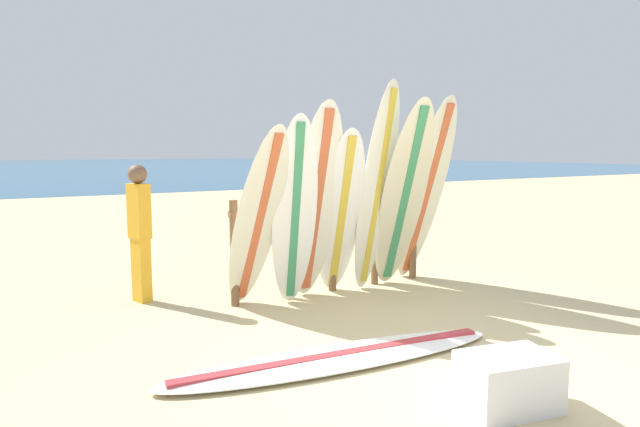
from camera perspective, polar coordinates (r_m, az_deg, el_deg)
The scene contains 13 objects.
ground_plane at distance 4.43m, azimuth 14.34°, elevation -15.52°, with size 120.00×120.00×0.00m, color #CCB784.
ocean_water at distance 60.99m, azimuth -27.45°, elevation 4.55°, with size 120.00×80.00×0.01m, color #1E5984.
surfboard_rack at distance 6.23m, azimuth 1.38°, elevation -2.24°, with size 2.57×0.09×1.15m.
surfboard_leaning_far_left at distance 5.38m, azimuth -6.77°, elevation -0.72°, with size 0.63×0.99×1.93m.
surfboard_leaning_left at distance 5.49m, azimuth -2.77°, elevation 0.07°, with size 0.59×0.66×2.05m.
surfboard_leaning_center_left at distance 5.74m, azimuth -0.43°, elevation 1.16°, with size 0.59×0.69×2.20m.
surfboard_leaning_center at distance 5.96m, azimuth 2.30°, elevation 0.00°, with size 0.63×0.78×1.92m.
surfboard_leaning_center_right at distance 6.10m, azimuth 6.16°, elevation 2.65°, with size 0.53×0.64×2.46m.
surfboard_leaning_right at distance 6.24m, azimuth 9.05°, elevation 1.80°, with size 0.71×0.99×2.26m.
surfboard_leaning_far_right at distance 6.66m, azimuth 11.39°, elevation 2.34°, with size 0.56×0.91×2.32m.
surfboard_lying_on_sand at distance 4.33m, azimuth 1.98°, elevation -15.37°, with size 2.93×0.85×0.08m.
beachgoer_standing at distance 6.09m, azimuth -18.98°, elevation -1.40°, with size 0.23×0.28×1.52m.
cooler_box at distance 3.78m, azimuth 19.73°, elevation -16.83°, with size 0.60×0.40×0.36m, color white.
Camera 1 is at (-2.91, -2.90, 1.68)m, focal length 29.50 mm.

